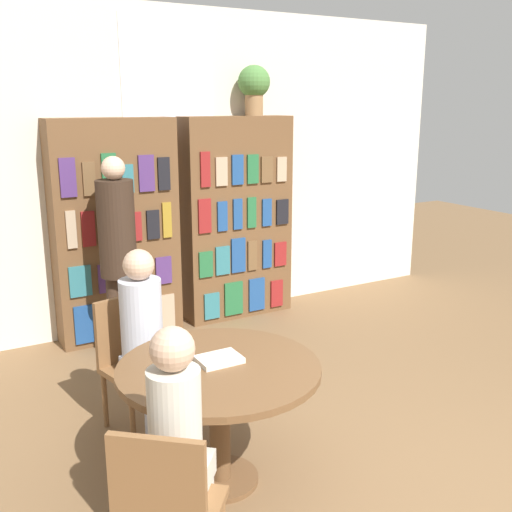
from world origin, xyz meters
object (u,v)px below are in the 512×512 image
Objects in this scene: bookshelf_left at (116,232)px; flower_vase at (254,86)px; reading_table at (219,387)px; chair_near_camera at (167,509)px; bookshelf_right at (237,219)px; chair_left_side at (132,356)px; seated_reader_left at (145,332)px; librarian_standing at (117,238)px; seated_reader_right at (179,441)px.

flower_vase reaches higher than bookshelf_left.
chair_near_camera is (-0.58, -0.69, -0.11)m from reading_table.
bookshelf_left is 2.28× the size of chair_near_camera.
chair_near_camera is at bearing -122.50° from bookshelf_right.
chair_left_side is at bearing 103.72° from reading_table.
chair_left_side is 0.29m from seated_reader_left.
bookshelf_left reaches higher than chair_left_side.
chair_near_camera is at bearing 59.82° from seated_reader_left.
bookshelf_right is 1.31m from flower_vase.
bookshelf_right is 1.61× the size of seated_reader_left.
flower_vase is 2.07m from librarian_standing.
bookshelf_left is 1.77× the size of reading_table.
bookshelf_right is 1.47m from librarian_standing.
bookshelf_left is at bearing -115.45° from seated_reader_left.
bookshelf_left is 1.24m from bookshelf_right.
chair_left_side is (-0.41, -1.60, -0.51)m from bookshelf_left.
flower_vase reaches higher than reading_table.
chair_near_camera is at bearing -90.00° from seated_reader_right.
reading_table is 0.66× the size of librarian_standing.
bookshelf_left is 3.30m from chair_near_camera.
bookshelf_right is 1.61× the size of seated_reader_right.
seated_reader_right is 0.72× the size of librarian_standing.
seated_reader_right is at bearing -101.65° from librarian_standing.
flower_vase reaches higher than librarian_standing.
librarian_standing is at bearing 88.40° from reading_table.
bookshelf_right is 3.58m from seated_reader_right.
flower_vase is 3.04m from chair_left_side.
chair_left_side is 1.26m from librarian_standing.
seated_reader_left is 0.73× the size of librarian_standing.
bookshelf_right is at bearing -145.90° from seated_reader_left.
reading_table is at bearing -91.60° from librarian_standing.
chair_left_side is at bearing -139.09° from flower_vase.
bookshelf_right is 2.89m from reading_table.
bookshelf_right reaches higher than seated_reader_left.
flower_vase is (1.44, 0.00, 1.29)m from bookshelf_left.
librarian_standing is (0.23, 1.27, 0.34)m from seated_reader_left.
bookshelf_right is at bearing -178.73° from flower_vase.
chair_near_camera is (-0.78, -3.17, -0.51)m from bookshelf_left.
chair_left_side is 0.71× the size of seated_reader_right.
chair_left_side is (0.37, 1.57, 0.00)m from chair_near_camera.
reading_table is at bearing -120.04° from bookshelf_right.
seated_reader_left is at bearing 113.82° from chair_near_camera.
bookshelf_right is 1.17× the size of librarian_standing.
bookshelf_right is (1.24, 0.00, -0.00)m from bookshelf_left.
chair_left_side is at bearing -135.86° from bookshelf_right.
chair_left_side is (-1.85, -1.60, -1.80)m from flower_vase.
flower_vase is 3.42m from reading_table.
bookshelf_right reaches higher than librarian_standing.
chair_left_side is at bearing -90.00° from seated_reader_left.
chair_left_side is 1.46m from seated_reader_right.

